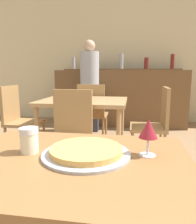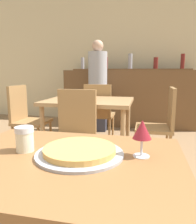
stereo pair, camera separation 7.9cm
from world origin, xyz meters
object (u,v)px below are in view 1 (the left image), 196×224
at_px(pizza_tray, 86,152).
at_px(wine_glass, 148,130).
at_px(chair_far_side_front, 70,131).
at_px(chair_far_side_left, 19,117).
at_px(cheese_shaker, 29,140).
at_px(chair_far_side_right, 155,121).
at_px(person_standing, 90,83).
at_px(chair_far_side_back, 92,111).

xyz_separation_m(pizza_tray, wine_glass, (0.26, 0.04, 0.10)).
xyz_separation_m(chair_far_side_front, chair_far_side_left, (-0.83, 0.56, 0.00)).
distance_m(pizza_tray, cheese_shaker, 0.26).
bearing_deg(chair_far_side_left, chair_far_side_front, -124.24).
bearing_deg(pizza_tray, cheese_shaker, -179.03).
distance_m(pizza_tray, wine_glass, 0.28).
relative_size(chair_far_side_front, pizza_tray, 2.40).
height_order(chair_far_side_left, chair_far_side_right, same).
bearing_deg(chair_far_side_left, person_standing, -23.12).
bearing_deg(chair_far_side_right, person_standing, -144.33).
distance_m(chair_far_side_front, chair_far_side_back, 1.13).
bearing_deg(chair_far_side_front, pizza_tray, -70.08).
relative_size(chair_far_side_left, cheese_shaker, 8.09).
relative_size(chair_far_side_left, wine_glass, 5.77).
bearing_deg(chair_far_side_back, chair_far_side_left, 34.24).
distance_m(cheese_shaker, wine_glass, 0.52).
distance_m(chair_far_side_left, cheese_shaker, 1.87).
relative_size(chair_far_side_left, person_standing, 0.56).
xyz_separation_m(chair_far_side_left, person_standing, (0.62, 1.45, 0.36)).
height_order(chair_far_side_front, cheese_shaker, chair_far_side_front).
bearing_deg(chair_far_side_front, person_standing, 95.97).
height_order(chair_far_side_right, person_standing, person_standing).
height_order(cheese_shaker, person_standing, person_standing).
bearing_deg(chair_far_side_left, cheese_shaker, -149.45).
distance_m(chair_far_side_front, chair_far_side_right, 1.00).
distance_m(chair_far_side_back, cheese_shaker, 2.18).
bearing_deg(wine_glass, chair_far_side_left, 133.24).
xyz_separation_m(chair_far_side_back, chair_far_side_left, (-0.83, -0.56, 0.00)).
relative_size(chair_far_side_right, pizza_tray, 2.40).
bearing_deg(pizza_tray, chair_far_side_right, 74.14).
distance_m(chair_far_side_right, pizza_tray, 1.67).
relative_size(chair_far_side_front, chair_far_side_back, 1.00).
bearing_deg(chair_far_side_back, cheese_shaker, 93.09).
distance_m(chair_far_side_right, wine_glass, 1.60).
height_order(cheese_shaker, wine_glass, wine_glass).
relative_size(chair_far_side_front, chair_far_side_right, 1.00).
bearing_deg(pizza_tray, wine_glass, 8.82).
bearing_deg(chair_far_side_right, pizza_tray, -15.86).
height_order(pizza_tray, cheese_shaker, cheese_shaker).
distance_m(cheese_shaker, person_standing, 3.07).
height_order(chair_far_side_left, pizza_tray, chair_far_side_left).
bearing_deg(person_standing, pizza_tray, -79.13).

